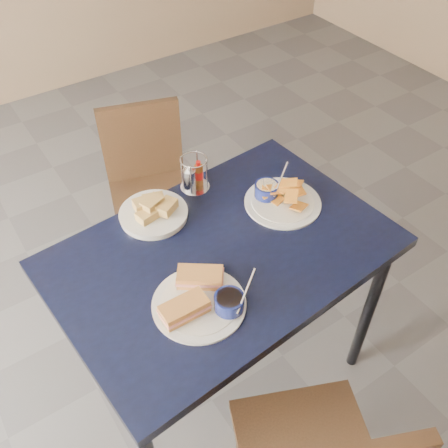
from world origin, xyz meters
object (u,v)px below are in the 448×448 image
plantain_plate (278,197)px  bread_basket (153,211)px  condiment_caddy (193,176)px  dining_table (223,264)px  chair_far (144,177)px  sandwich_plate (202,298)px

plantain_plate → bread_basket: 0.45m
plantain_plate → condiment_caddy: condiment_caddy is taller
bread_basket → condiment_caddy: bearing=15.8°
dining_table → bread_basket: bearing=113.4°
plantain_plate → condiment_caddy: (-0.22, 0.23, 0.04)m
condiment_caddy → bread_basket: bearing=-164.2°
chair_far → plantain_plate: bearing=-74.3°
dining_table → sandwich_plate: sandwich_plate is taller
sandwich_plate → plantain_plate: (0.47, 0.24, -0.00)m
dining_table → plantain_plate: 0.33m
dining_table → bread_basket: size_ratio=4.89×
chair_far → plantain_plate: (0.21, -0.74, 0.31)m
dining_table → bread_basket: 0.31m
dining_table → plantain_plate: plantain_plate is taller
bread_basket → dining_table: bearing=-66.6°
condiment_caddy → plantain_plate: bearing=-47.3°
dining_table → condiment_caddy: 0.36m
sandwich_plate → plantain_plate: 0.53m
dining_table → condiment_caddy: size_ratio=8.57×
chair_far → condiment_caddy: bearing=-91.0°
dining_table → condiment_caddy: bearing=75.6°
dining_table → plantain_plate: bearing=16.7°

